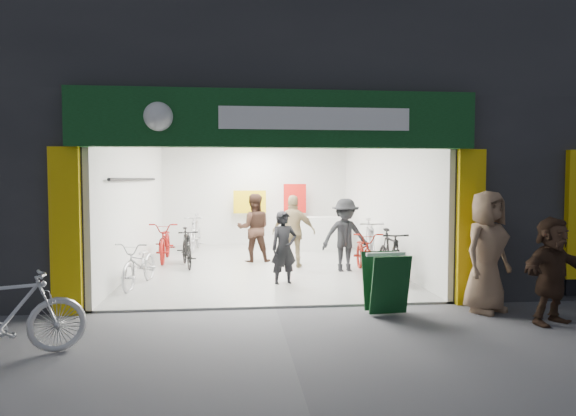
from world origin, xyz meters
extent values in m
plane|color=#56565B|center=(0.00, 0.00, 0.00)|extent=(60.00, 60.00, 0.00)
cube|color=#232326|center=(1.00, 5.00, 5.75)|extent=(16.00, 10.00, 4.50)
cube|color=#232326|center=(-5.50, 5.00, 1.75)|extent=(5.00, 10.00, 3.50)
cube|color=#232326|center=(6.00, 5.00, 1.75)|extent=(6.00, 10.00, 3.50)
cube|color=#9E9E99|center=(0.00, 4.00, 0.02)|extent=(6.00, 8.00, 0.04)
cube|color=silver|center=(0.00, 8.10, 1.60)|extent=(6.00, 0.20, 3.20)
cube|color=silver|center=(-2.95, 4.00, 1.60)|extent=(0.10, 8.00, 3.20)
cube|color=silver|center=(2.95, 4.00, 1.60)|extent=(0.10, 8.00, 3.20)
cube|color=white|center=(0.00, 4.00, 3.25)|extent=(6.00, 8.00, 0.10)
cube|color=black|center=(0.00, 0.10, 3.35)|extent=(6.00, 0.30, 0.30)
cube|color=#0C3512|center=(0.00, -0.12, 3.05)|extent=(6.40, 0.25, 0.90)
cube|color=white|center=(0.60, -0.26, 3.05)|extent=(3.00, 0.02, 0.35)
cube|color=yellow|center=(-3.25, -0.06, 1.30)|extent=(0.45, 0.12, 2.60)
cube|color=yellow|center=(3.25, -0.06, 1.30)|extent=(0.45, 0.12, 2.60)
cylinder|color=black|center=(-2.82, 3.40, 2.10)|extent=(0.06, 5.00, 0.06)
cube|color=silver|center=(1.80, 6.50, 0.50)|extent=(1.40, 0.60, 1.00)
cube|color=white|center=(0.00, 1.20, 3.18)|extent=(1.30, 0.35, 0.04)
cube|color=white|center=(0.00, 3.00, 3.18)|extent=(1.30, 0.35, 0.04)
cube|color=white|center=(0.00, 4.80, 3.18)|extent=(1.30, 0.35, 0.04)
cube|color=white|center=(0.00, 6.60, 3.18)|extent=(1.30, 0.35, 0.04)
imported|color=#B5B4B9|center=(-2.50, 1.91, 0.46)|extent=(0.88, 1.81, 0.91)
imported|color=black|center=(-1.80, 4.05, 0.47)|extent=(0.75, 1.63, 0.95)
imported|color=maroon|center=(-2.41, 4.97, 0.51)|extent=(0.75, 1.97, 1.02)
imported|color=#AEADB2|center=(-1.80, 6.80, 0.54)|extent=(0.64, 1.84, 1.09)
imported|color=black|center=(2.50, 1.91, 0.54)|extent=(0.56, 1.81, 1.08)
imported|color=maroon|center=(2.19, 2.82, 0.48)|extent=(0.78, 1.87, 0.96)
imported|color=#AEADB2|center=(2.50, 3.52, 0.59)|extent=(0.85, 2.02, 1.17)
imported|color=silver|center=(-3.31, -2.04, 0.53)|extent=(1.81, 1.17, 1.06)
imported|color=black|center=(0.30, 1.78, 0.74)|extent=(0.62, 0.50, 1.48)
imported|color=#352018|center=(-0.19, 4.60, 0.87)|extent=(0.85, 0.66, 1.74)
imported|color=black|center=(1.80, 3.01, 0.83)|extent=(1.12, 0.70, 1.67)
imported|color=#917B54|center=(0.71, 3.63, 0.87)|extent=(1.09, 0.66, 1.73)
imported|color=#82644B|center=(3.30, -0.54, 0.96)|extent=(1.12, 0.99, 1.92)
imported|color=#372419|center=(3.92, -1.28, 0.78)|extent=(1.52, 0.98, 1.57)
cube|color=#0E3818|center=(1.69, -0.70, 0.49)|extent=(0.62, 0.28, 0.92)
cube|color=#0E3818|center=(1.66, -0.30, 0.49)|extent=(0.62, 0.28, 0.92)
cube|color=white|center=(1.68, -0.50, 0.94)|extent=(0.64, 0.11, 0.05)
camera|label=1|loc=(-0.66, -8.22, 2.11)|focal=32.00mm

